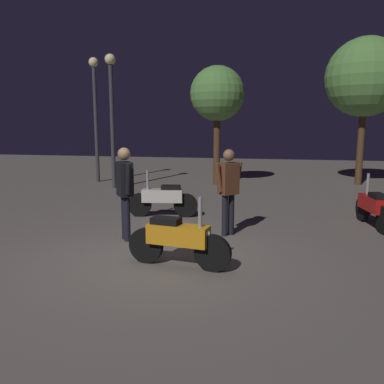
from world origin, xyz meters
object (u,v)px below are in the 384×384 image
person_rider_beside (228,184)px  motorcycle_white_parked_right (163,199)px  streetlamp_near (95,103)px  motorcycle_red_parked_left (373,207)px  motorcycle_orange_foreground (178,239)px  person_bystander_far (125,185)px  streetlamp_far (112,103)px

person_rider_beside → motorcycle_white_parked_right: bearing=-172.6°
person_rider_beside → streetlamp_near: bearing=176.1°
motorcycle_white_parked_right → streetlamp_near: 7.10m
motorcycle_red_parked_left → motorcycle_white_parked_right: same height
motorcycle_red_parked_left → person_rider_beside: (-2.94, -1.28, 0.58)m
motorcycle_orange_foreground → person_bystander_far: size_ratio=0.95×
person_rider_beside → streetlamp_far: size_ratio=0.38×
motorcycle_white_parked_right → person_rider_beside: person_rider_beside is taller
motorcycle_red_parked_left → person_bystander_far: 5.22m
motorcycle_red_parked_left → motorcycle_orange_foreground: bearing=122.7°
motorcycle_white_parked_right → person_bystander_far: 2.10m
motorcycle_orange_foreground → streetlamp_near: bearing=130.4°
motorcycle_red_parked_left → person_rider_beside: 3.25m
person_rider_beside → streetlamp_near: 8.92m
person_bystander_far → person_rider_beside: bearing=-15.6°
motorcycle_red_parked_left → person_bystander_far: bearing=102.8°
person_bystander_far → streetlamp_near: (-3.98, 7.21, 1.92)m
motorcycle_red_parked_left → person_bystander_far: (-4.78, -2.01, 0.61)m
motorcycle_orange_foreground → streetlamp_far: size_ratio=0.37×
motorcycle_orange_foreground → person_bystander_far: (-1.31, 1.19, 0.61)m
streetlamp_far → motorcycle_red_parked_left: bearing=-27.3°
person_rider_beside → streetlamp_near: (-5.82, 6.47, 1.95)m
streetlamp_near → motorcycle_orange_foreground: bearing=-57.8°
streetlamp_near → streetlamp_far: streetlamp_near is taller
motorcycle_red_parked_left → motorcycle_white_parked_right: 4.64m
motorcycle_red_parked_left → streetlamp_far: size_ratio=0.37×
motorcycle_orange_foreground → person_bystander_far: person_bystander_far is taller
motorcycle_red_parked_left → streetlamp_far: (-7.53, 3.89, 2.45)m
motorcycle_white_parked_right → person_rider_beside: (1.70, -1.27, 0.58)m
motorcycle_orange_foreground → person_rider_beside: size_ratio=0.98×
person_bystander_far → streetlamp_near: size_ratio=0.38×
motorcycle_orange_foreground → streetlamp_far: 8.54m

